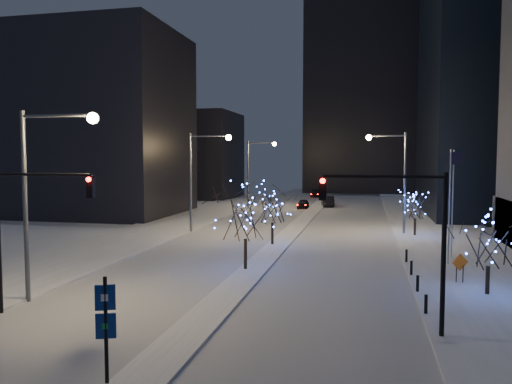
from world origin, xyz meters
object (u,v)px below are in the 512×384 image
(car_near, at_px, (303,204))
(wayfinding_sign, at_px, (106,320))
(street_lamp_w_mid, at_px, (201,168))
(holiday_tree_plaza_far, at_px, (415,206))
(holiday_tree_median_near, at_px, (245,214))
(traffic_signal_west, at_px, (26,217))
(car_mid, at_px, (328,201))
(holiday_tree_plaza_near, at_px, (489,242))
(street_lamp_w_far, at_px, (255,165))
(car_far, at_px, (315,194))
(street_lamp_east, at_px, (395,169))
(holiday_tree_median_far, at_px, (272,206))
(construction_sign, at_px, (460,265))
(street_lamp_w_near, at_px, (42,179))
(traffic_signal_east, at_px, (405,225))

(car_near, distance_m, wayfinding_sign, 59.16)
(street_lamp_w_mid, relative_size, holiday_tree_plaza_far, 2.30)
(holiday_tree_median_near, bearing_deg, car_near, 91.83)
(traffic_signal_west, relative_size, holiday_tree_median_near, 1.22)
(car_mid, height_order, holiday_tree_plaza_near, holiday_tree_plaza_near)
(car_mid, relative_size, wayfinding_sign, 1.35)
(street_lamp_w_mid, distance_m, holiday_tree_median_near, 17.93)
(street_lamp_w_far, distance_m, holiday_tree_plaza_near, 49.41)
(car_far, distance_m, holiday_tree_median_near, 63.22)
(street_lamp_w_far, distance_m, holiday_tree_median_near, 41.55)
(street_lamp_w_mid, height_order, traffic_signal_west, street_lamp_w_mid)
(car_mid, bearing_deg, street_lamp_w_far, 16.63)
(street_lamp_w_mid, xyz_separation_m, car_far, (6.81, 47.52, -5.82))
(street_lamp_w_far, distance_m, car_far, 24.24)
(street_lamp_w_mid, relative_size, street_lamp_w_far, 1.00)
(car_mid, distance_m, car_far, 18.06)
(street_lamp_east, distance_m, car_far, 46.53)
(holiday_tree_median_far, xyz_separation_m, holiday_tree_plaza_near, (14.37, -12.86, -0.42))
(traffic_signal_west, height_order, holiday_tree_median_near, traffic_signal_west)
(street_lamp_w_far, relative_size, wayfinding_sign, 2.69)
(car_far, height_order, construction_sign, construction_sign)
(street_lamp_w_mid, xyz_separation_m, holiday_tree_median_far, (8.44, -5.84, -3.04))
(holiday_tree_median_far, bearing_deg, car_mid, 86.74)
(holiday_tree_plaza_near, distance_m, wayfinding_sign, 20.63)
(street_lamp_w_far, height_order, construction_sign, street_lamp_w_far)
(holiday_tree_median_near, bearing_deg, traffic_signal_west, -124.84)
(car_near, distance_m, car_far, 21.39)
(holiday_tree_median_far, relative_size, holiday_tree_plaza_far, 1.16)
(street_lamp_w_mid, relative_size, car_mid, 1.99)
(car_far, bearing_deg, holiday_tree_plaza_far, -77.67)
(street_lamp_w_far, height_order, holiday_tree_plaza_far, street_lamp_w_far)
(holiday_tree_plaza_near, bearing_deg, street_lamp_w_near, -164.55)
(street_lamp_w_mid, height_order, street_lamp_w_far, same)
(car_mid, xyz_separation_m, wayfinding_sign, (-2.51, -62.84, 1.45))
(traffic_signal_east, xyz_separation_m, construction_sign, (3.91, 9.65, -3.56))
(construction_sign, bearing_deg, street_lamp_w_far, 92.83)
(car_far, relative_size, holiday_tree_plaza_near, 1.04)
(street_lamp_w_near, height_order, street_lamp_w_mid, same)
(holiday_tree_plaza_near, distance_m, holiday_tree_plaza_far, 20.75)
(car_far, xyz_separation_m, construction_sign, (14.98, -63.88, 0.52))
(street_lamp_w_mid, height_order, car_far, street_lamp_w_mid)
(car_mid, relative_size, construction_sign, 2.88)
(traffic_signal_east, bearing_deg, car_far, 98.56)
(holiday_tree_plaza_far, bearing_deg, street_lamp_w_near, -127.74)
(construction_sign, bearing_deg, holiday_tree_plaza_far, 67.91)
(traffic_signal_east, distance_m, car_near, 53.39)
(holiday_tree_median_far, bearing_deg, street_lamp_east, 39.86)
(street_lamp_east, height_order, holiday_tree_median_near, street_lamp_east)
(wayfinding_sign, relative_size, construction_sign, 2.13)
(traffic_signal_west, xyz_separation_m, wayfinding_sign, (7.46, -6.00, -2.48))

